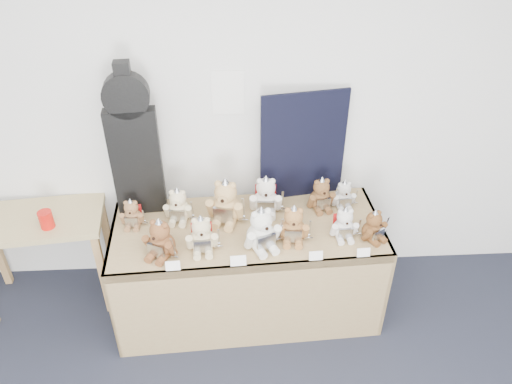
{
  "coord_description": "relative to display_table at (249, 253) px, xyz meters",
  "views": [
    {
      "loc": [
        -0.04,
        -0.51,
        2.81
      ],
      "look_at": [
        0.09,
        1.94,
        1.09
      ],
      "focal_mm": 35.0,
      "sensor_mm": 36.0,
      "label": 1
    }
  ],
  "objects": [
    {
      "name": "room_shell",
      "position": [
        -0.1,
        0.53,
        0.91
      ],
      "size": [
        6.0,
        6.0,
        6.0
      ],
      "color": "white",
      "rests_on": "floor"
    },
    {
      "name": "display_table",
      "position": [
        0.0,
        0.0,
        0.0
      ],
      "size": [
        1.82,
        0.83,
        0.74
      ],
      "rotation": [
        0.0,
        0.0,
        0.05
      ],
      "color": "olive",
      "rests_on": "floor"
    },
    {
      "name": "side_table",
      "position": [
        -1.44,
        0.26,
        0.03
      ],
      "size": [
        0.93,
        0.58,
        0.74
      ],
      "rotation": [
        0.0,
        0.0,
        0.11
      ],
      "color": "tan",
      "rests_on": "floor"
    },
    {
      "name": "guitar_case",
      "position": [
        -0.71,
        0.31,
        0.67
      ],
      "size": [
        0.33,
        0.12,
        1.05
      ],
      "rotation": [
        0.0,
        0.0,
        0.08
      ],
      "color": "black",
      "rests_on": "display_table"
    },
    {
      "name": "navy_board",
      "position": [
        0.39,
        0.43,
        0.55
      ],
      "size": [
        0.59,
        0.12,
        0.79
      ],
      "primitive_type": "cube",
      "rotation": [
        0.0,
        0.0,
        0.17
      ],
      "color": "black",
      "rests_on": "display_table"
    },
    {
      "name": "red_cup",
      "position": [
        -1.32,
        0.16,
        0.21
      ],
      "size": [
        0.09,
        0.09,
        0.12
      ],
      "primitive_type": "cylinder",
      "color": "red",
      "rests_on": "side_table"
    },
    {
      "name": "teddy_front_far_left",
      "position": [
        -0.54,
        -0.16,
        0.27
      ],
      "size": [
        0.23,
        0.23,
        0.29
      ],
      "rotation": [
        0.0,
        0.0,
        -0.44
      ],
      "color": "brown",
      "rests_on": "display_table"
    },
    {
      "name": "teddy_front_left",
      "position": [
        -0.29,
        -0.13,
        0.27
      ],
      "size": [
        0.23,
        0.19,
        0.28
      ],
      "rotation": [
        0.0,
        0.0,
        0.06
      ],
      "color": "#CBB88F",
      "rests_on": "display_table"
    },
    {
      "name": "teddy_front_centre",
      "position": [
        0.08,
        -0.12,
        0.29
      ],
      "size": [
        0.27,
        0.25,
        0.32
      ],
      "rotation": [
        0.0,
        0.0,
        0.38
      ],
      "color": "silver",
      "rests_on": "display_table"
    },
    {
      "name": "teddy_front_right",
      "position": [
        0.28,
        -0.06,
        0.27
      ],
      "size": [
        0.23,
        0.19,
        0.28
      ],
      "rotation": [
        0.0,
        0.0,
        -0.1
      ],
      "color": "#986639",
      "rests_on": "display_table"
    },
    {
      "name": "teddy_front_far_right",
      "position": [
        0.61,
        -0.05,
        0.26
      ],
      "size": [
        0.2,
        0.17,
        0.24
      ],
      "rotation": [
        0.0,
        0.0,
        0.04
      ],
      "color": "silver",
      "rests_on": "display_table"
    },
    {
      "name": "teddy_front_end",
      "position": [
        0.79,
        -0.08,
        0.25
      ],
      "size": [
        0.2,
        0.19,
        0.24
      ],
      "rotation": [
        0.0,
        0.0,
        0.54
      ],
      "color": "brown",
      "rests_on": "display_table"
    },
    {
      "name": "teddy_back_left",
      "position": [
        -0.45,
        0.18,
        0.27
      ],
      "size": [
        0.22,
        0.18,
        0.27
      ],
      "rotation": [
        0.0,
        0.0,
        -0.12
      ],
      "color": "beige",
      "rests_on": "display_table"
    },
    {
      "name": "teddy_back_centre_left",
      "position": [
        -0.14,
        0.16,
        0.3
      ],
      "size": [
        0.28,
        0.26,
        0.35
      ],
      "rotation": [
        0.0,
        0.0,
        -0.26
      ],
      "color": "tan",
      "rests_on": "display_table"
    },
    {
      "name": "teddy_back_centre_right",
      "position": [
        0.13,
        0.24,
        0.28
      ],
      "size": [
        0.25,
        0.21,
        0.3
      ],
      "rotation": [
        0.0,
        0.0,
        -0.06
      ],
      "color": "white",
      "rests_on": "display_table"
    },
    {
      "name": "teddy_back_right",
      "position": [
        0.51,
        0.26,
        0.26
      ],
      "size": [
        0.22,
        0.19,
        0.26
      ],
      "rotation": [
        0.0,
        0.0,
        0.18
      ],
      "color": "brown",
      "rests_on": "display_table"
    },
    {
      "name": "teddy_back_end",
      "position": [
        0.67,
        0.27,
        0.25
      ],
      "size": [
        0.19,
        0.16,
        0.22
      ],
      "rotation": [
        0.0,
        0.0,
        0.12
      ],
      "color": "silver",
      "rests_on": "display_table"
    },
    {
      "name": "teddy_back_far_left",
      "position": [
        -0.75,
        0.14,
        0.25
      ],
      "size": [
        0.18,
        0.15,
        0.22
      ],
      "rotation": [
        0.0,
        0.0,
        -0.03
      ],
      "color": "#88613F",
      "rests_on": "display_table"
    },
    {
      "name": "entry_card_a",
      "position": [
        -0.46,
        -0.3,
        0.19
      ],
      "size": [
        0.09,
        0.02,
        0.06
      ],
      "primitive_type": "cube",
      "rotation": [
        -0.24,
        0.0,
        0.05
      ],
      "color": "white",
      "rests_on": "display_table"
    },
    {
      "name": "entry_card_b",
      "position": [
        -0.07,
        -0.29,
        0.2
      ],
      "size": [
        0.1,
        0.03,
        0.07
      ],
      "primitive_type": "cube",
      "rotation": [
        -0.24,
        0.0,
        0.05
      ],
      "color": "white",
      "rests_on": "display_table"
    },
    {
      "name": "entry_card_c",
      "position": [
        0.4,
        -0.26,
        0.19
      ],
      "size": [
        0.09,
        0.02,
        0.06
      ],
      "primitive_type": "cube",
      "rotation": [
        -0.24,
        0.0,
        0.05
      ],
      "color": "white",
      "rests_on": "display_table"
    },
    {
      "name": "entry_card_d",
      "position": [
        0.69,
        -0.25,
        0.19
      ],
      "size": [
        0.08,
        0.02,
        0.06
      ],
      "primitive_type": "cube",
      "rotation": [
        -0.24,
        0.0,
        0.05
      ],
      "color": "white",
      "rests_on": "display_table"
    }
  ]
}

